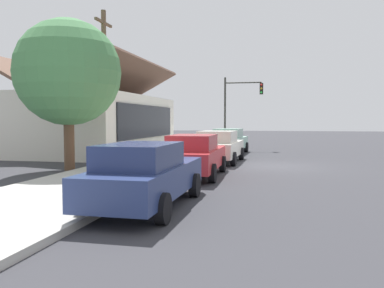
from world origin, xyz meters
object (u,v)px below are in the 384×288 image
Objects in this scene: car_navy at (146,175)px; car_cherry at (195,155)px; car_ivory at (219,146)px; car_seafoam at (229,141)px; utility_pole_wooden at (104,84)px; traffic_light_main at (240,101)px; shade_tree at (68,73)px; fire_hydrant_red at (158,163)px.

car_cherry is (5.52, -0.04, -0.00)m from car_navy.
car_ivory is (10.72, -0.19, 0.00)m from car_navy.
utility_pole_wooden reaches higher than car_seafoam.
car_ivory is (5.20, -0.15, 0.00)m from car_cherry.
traffic_light_main is at bearing -0.34° from car_navy.
shade_tree reaches higher than fire_hydrant_red.
car_cherry is 7.40m from utility_pole_wooden.
utility_pole_wooden is (-6.50, 5.42, 3.11)m from car_seafoam.
shade_tree is at bearing 80.79° from car_cherry.
car_seafoam is 11.66m from shade_tree.
car_ivory is 6.48m from utility_pole_wooden.
traffic_light_main is (14.52, -0.25, 2.68)m from car_cherry.
shade_tree is 8.93× the size of fire_hydrant_red.
shade_tree reaches higher than car_seafoam.
car_seafoam is 10.72m from fire_hydrant_red.
car_ivory and car_seafoam have the same top height.
traffic_light_main is at bearing -2.21° from car_cherry.
shade_tree is at bearing 176.83° from utility_pole_wooden.
utility_pole_wooden reaches higher than traffic_light_main.
car_navy is 5.56m from fire_hydrant_red.
traffic_light_main is 11.98m from utility_pole_wooden.
car_seafoam is 9.02m from utility_pole_wooden.
car_navy is 1.01× the size of car_ivory.
shade_tree is 1.22× the size of traffic_light_main.
car_seafoam is (5.27, 0.13, -0.00)m from car_ivory.
car_cherry is at bearing -177.31° from car_seafoam.
fire_hydrant_red is (-4.12, -4.00, -3.43)m from utility_pole_wooden.
car_ivory is 9.70m from traffic_light_main.
utility_pole_wooden reaches higher than car_cherry.
traffic_light_main reaches higher than car_seafoam.
shade_tree is 5.59m from fire_hydrant_red.
utility_pole_wooden is 10.56× the size of fire_hydrant_red.
car_ivory is at bearing -16.23° from fire_hydrant_red.
car_cherry is 0.91× the size of traffic_light_main.
car_ivory is 1.04× the size of car_seafoam.
car_cherry and car_ivory have the same top height.
traffic_light_main reaches higher than fire_hydrant_red.
car_navy is 16.00m from car_seafoam.
utility_pole_wooden is (9.50, 5.37, 3.11)m from car_navy.
shade_tree is at bearing 77.51° from fire_hydrant_red.
utility_pole_wooden is (-1.23, 5.56, 3.11)m from car_ivory.
traffic_light_main is 7.32× the size of fire_hydrant_red.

